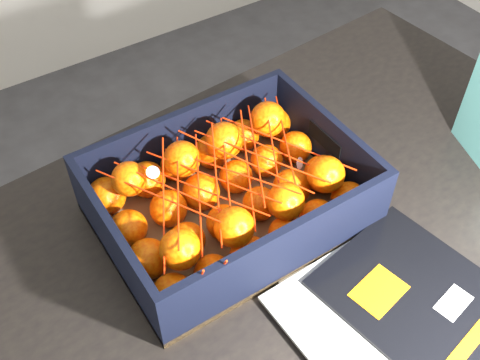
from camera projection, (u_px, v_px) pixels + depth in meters
table at (303, 274)px, 0.97m from camera, size 1.26×0.90×0.75m
magazine_stack at (401, 321)px, 0.79m from camera, size 0.32×0.31×0.02m
produce_crate at (230, 200)px, 0.91m from camera, size 0.40×0.30×0.12m
clementine_heap at (229, 193)px, 0.89m from camera, size 0.38×0.28×0.11m
mesh_net at (227, 175)px, 0.85m from camera, size 0.33×0.27×0.09m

